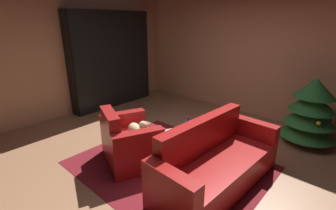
{
  "coord_description": "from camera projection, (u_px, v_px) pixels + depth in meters",
  "views": [
    {
      "loc": [
        2.08,
        -2.51,
        2.06
      ],
      "look_at": [
        -0.28,
        0.11,
        0.81
      ],
      "focal_mm": 25.57,
      "sensor_mm": 36.0,
      "label": 1
    }
  ],
  "objects": [
    {
      "name": "ground_plane",
      "position": [
        176.0,
        159.0,
        3.76
      ],
      "size": [
        7.43,
        7.43,
        0.0
      ],
      "primitive_type": "plane",
      "color": "#98694A"
    },
    {
      "name": "couch_red",
      "position": [
        216.0,
        164.0,
        3.11
      ],
      "size": [
        0.83,
        1.98,
        0.87
      ],
      "color": "maroon",
      "rests_on": "ground"
    },
    {
      "name": "bookshelf_unit",
      "position": [
        116.0,
        61.0,
        5.97
      ],
      "size": [
        0.32,
        2.17,
        2.29
      ],
      "color": "black",
      "rests_on": "ground"
    },
    {
      "name": "area_rug",
      "position": [
        170.0,
        165.0,
        3.61
      ],
      "size": [
        2.65,
        2.2,
        0.01
      ],
      "primitive_type": "cube",
      "color": "maroon",
      "rests_on": "ground"
    },
    {
      "name": "wall_back",
      "position": [
        256.0,
        57.0,
        5.21
      ],
      "size": [
        6.32,
        0.06,
        2.63
      ],
      "primitive_type": "cube",
      "color": "tan",
      "rests_on": "ground"
    },
    {
      "name": "book_stack_on_table",
      "position": [
        180.0,
        136.0,
        3.44
      ],
      "size": [
        0.22,
        0.18,
        0.08
      ],
      "color": "#364E98",
      "rests_on": "coffee_table"
    },
    {
      "name": "armchair_red",
      "position": [
        129.0,
        142.0,
        3.64
      ],
      "size": [
        1.15,
        1.03,
        0.85
      ],
      "color": "maroon",
      "rests_on": "ground"
    },
    {
      "name": "wall_left",
      "position": [
        69.0,
        56.0,
        5.29
      ],
      "size": [
        0.06,
        5.44,
        2.63
      ],
      "primitive_type": "cube",
      "color": "tan",
      "rests_on": "ground"
    },
    {
      "name": "bottle_on_table",
      "position": [
        187.0,
        127.0,
        3.58
      ],
      "size": [
        0.07,
        0.07,
        0.27
      ],
      "color": "#2D2953",
      "rests_on": "coffee_table"
    },
    {
      "name": "decorated_tree",
      "position": [
        311.0,
        112.0,
        4.09
      ],
      "size": [
        0.91,
        0.91,
        1.17
      ],
      "color": "brown",
      "rests_on": "ground"
    },
    {
      "name": "coffee_table",
      "position": [
        180.0,
        140.0,
        3.5
      ],
      "size": [
        0.67,
        0.67,
        0.45
      ],
      "color": "black",
      "rests_on": "ground"
    }
  ]
}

